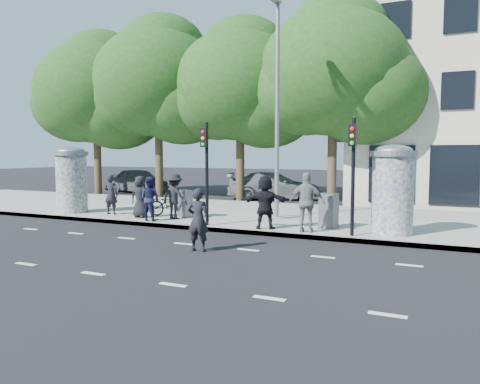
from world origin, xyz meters
The scene contains 26 objects.
ground centered at (0.00, 0.00, 0.00)m, with size 120.00×120.00×0.00m, color black.
sidewalk centered at (0.00, 7.50, 0.07)m, with size 40.00×8.00×0.15m, color gray.
curb centered at (0.00, 3.55, 0.07)m, with size 40.00×0.10×0.16m, color slate.
lane_dash_near centered at (0.00, -2.20, 0.00)m, with size 32.00×0.12×0.01m, color silver.
lane_dash_far centered at (0.00, 1.40, 0.00)m, with size 32.00×0.12×0.01m, color silver.
ad_column_left centered at (-7.20, 4.50, 1.54)m, with size 1.36×1.36×2.65m.
ad_column_right centered at (5.20, 4.70, 1.54)m, with size 1.36×1.36×2.65m.
traffic_pole_near centered at (-0.60, 3.79, 2.23)m, with size 0.22×0.31×3.40m.
traffic_pole_far centered at (4.20, 3.79, 2.23)m, with size 0.22×0.31×3.40m.
street_lamp centered at (0.80, 6.63, 4.79)m, with size 0.25×0.93×8.00m.
tree_far_left centered at (-13.00, 12.50, 6.19)m, with size 7.20×7.20×9.26m.
tree_mid_left centered at (-8.50, 12.50, 6.50)m, with size 7.20×7.20×9.57m.
tree_near_left centered at (-3.50, 12.70, 6.06)m, with size 6.80×6.80×8.97m.
tree_center centered at (1.50, 12.30, 6.31)m, with size 7.00×7.00×9.30m.
ped_a centered at (-3.74, 4.42, 0.93)m, with size 0.76×0.50×1.56m, color black.
ped_b centered at (-5.35, 4.68, 0.93)m, with size 0.57×0.37×1.55m, color black.
ped_c centered at (-2.94, 3.91, 0.93)m, with size 0.76×0.59×1.57m, color #18193D.
ped_d centered at (-2.39, 4.64, 0.98)m, with size 1.07×0.61×1.65m, color black.
ped_e centered at (2.83, 3.88, 1.06)m, with size 1.07×0.61×1.83m, color gray.
ped_f centered at (1.44, 3.97, 1.00)m, with size 1.58×0.57×1.70m, color black.
man_road centered at (0.86, 0.74, 0.82)m, with size 0.60×0.39×1.65m, color black.
bicycle centered at (-2.92, 5.16, 0.60)m, with size 1.73×0.60×0.91m, color black.
cabinet_left centered at (-2.28, 5.22, 0.66)m, with size 0.49×0.35×1.02m, color slate.
cabinet_right centered at (3.21, 5.00, 0.71)m, with size 0.53×0.39×1.11m, color slate.
car_left centered at (-11.57, 14.63, 0.79)m, with size 4.61×1.85×1.57m, color #4C4D53.
car_right centered at (-2.17, 14.25, 0.75)m, with size 5.14×2.09×1.49m, color slate.
Camera 1 is at (6.92, -9.70, 2.55)m, focal length 35.00 mm.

